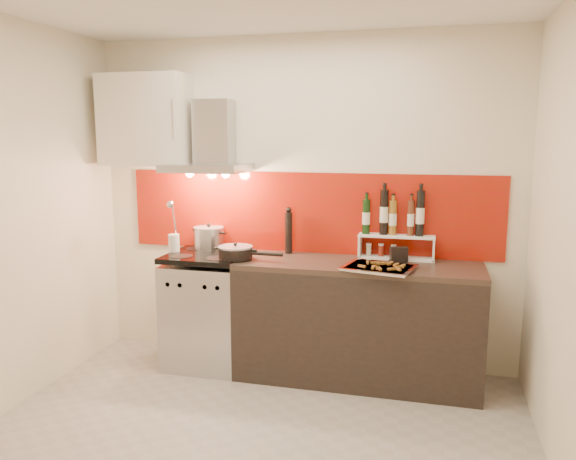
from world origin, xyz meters
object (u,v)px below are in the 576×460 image
(saute_pan, at_px, (236,252))
(baking_tray, at_px, (379,267))
(stock_pot, at_px, (209,238))
(range_stove, at_px, (208,310))
(counter, at_px, (357,321))
(pepper_mill, at_px, (289,231))

(saute_pan, relative_size, baking_tray, 0.93)
(stock_pot, bearing_deg, range_stove, -73.55)
(range_stove, height_order, baking_tray, baking_tray)
(stock_pot, xyz_separation_m, saute_pan, (0.34, -0.29, -0.04))
(range_stove, bearing_deg, baking_tray, -6.95)
(range_stove, distance_m, saute_pan, 0.60)
(range_stove, relative_size, stock_pot, 3.68)
(counter, relative_size, pepper_mill, 4.84)
(counter, height_order, saute_pan, saute_pan)
(saute_pan, distance_m, pepper_mill, 0.47)
(stock_pot, height_order, saute_pan, stock_pot)
(range_stove, xyz_separation_m, baking_tray, (1.37, -0.17, 0.47))
(range_stove, distance_m, stock_pot, 0.59)
(pepper_mill, bearing_deg, counter, -19.55)
(counter, height_order, baking_tray, baking_tray)
(stock_pot, bearing_deg, saute_pan, -40.48)
(range_stove, distance_m, pepper_mill, 0.91)
(saute_pan, xyz_separation_m, pepper_mill, (0.33, 0.32, 0.12))
(counter, distance_m, pepper_mill, 0.89)
(stock_pot, distance_m, baking_tray, 1.47)
(saute_pan, bearing_deg, stock_pot, 139.52)
(range_stove, bearing_deg, pepper_mill, 19.16)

